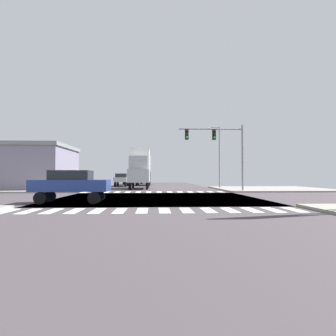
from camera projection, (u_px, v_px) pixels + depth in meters
ground at (157, 198)px, 20.23m from camera, size 90.00×90.00×0.05m
sidewalk_corner_ne at (270, 189)px, 32.83m from camera, size 12.00×12.00×0.14m
sidewalk_corner_nw at (38, 189)px, 31.60m from camera, size 12.00×12.00×0.14m
crosswalk_near at (153, 210)px, 12.93m from camera, size 13.50×2.00×0.01m
crosswalk_far at (154, 192)px, 27.51m from camera, size 13.50×2.00×0.01m
traffic_signal_mast at (218, 142)px, 27.93m from camera, size 6.33×0.55×6.53m
street_lamp at (217, 151)px, 35.05m from camera, size 1.78×0.32×7.57m
bank_building at (6, 167)px, 32.55m from camera, size 15.84×9.14×5.04m
sedan_nearside_1 at (145, 178)px, 55.12m from camera, size 1.80×4.30×1.88m
sedan_farside_2 at (71, 184)px, 16.53m from camera, size 4.30×1.80×1.88m
sedan_queued_3 at (128, 178)px, 52.69m from camera, size 1.80×4.30×1.88m
sedan_leading_4 at (121, 179)px, 41.65m from camera, size 1.80×4.30×1.88m
box_truck_trailing_1 at (140, 168)px, 34.92m from camera, size 2.40×7.20×4.85m
box_truck_middle_2 at (143, 170)px, 46.87m from camera, size 2.40×7.20×4.85m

